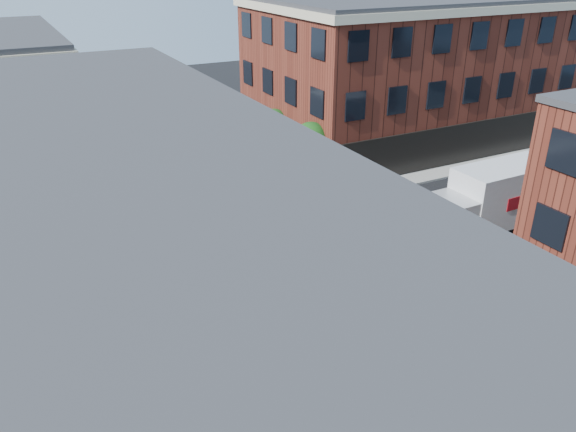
{
  "coord_description": "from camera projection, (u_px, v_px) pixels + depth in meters",
  "views": [
    {
      "loc": [
        -11.92,
        -23.65,
        15.7
      ],
      "look_at": [
        0.94,
        1.0,
        2.5
      ],
      "focal_mm": 35.0,
      "sensor_mm": 36.0,
      "label": 1
    }
  ],
  "objects": [
    {
      "name": "box_truck",
      "position": [
        494.0,
        199.0,
        33.77
      ],
      "size": [
        9.2,
        2.95,
        4.13
      ],
      "rotation": [
        0.0,
        0.0,
        0.01
      ],
      "color": "silver",
      "rests_on": "ground"
    },
    {
      "name": "signal_pole",
      "position": [
        203.0,
        324.0,
        21.27
      ],
      "size": [
        1.29,
        1.24,
        4.6
      ],
      "color": "black",
      "rests_on": "ground"
    },
    {
      "name": "building_ne",
      "position": [
        406.0,
        72.0,
        49.46
      ],
      "size": [
        25.0,
        16.0,
        12.0
      ],
      "primitive_type": "cube",
      "color": "#4F1D13",
      "rests_on": "ground"
    },
    {
      "name": "sidewalk_ne",
      "position": [
        373.0,
        122.0,
        56.22
      ],
      "size": [
        30.0,
        30.0,
        0.15
      ],
      "primitive_type": "cube",
      "color": "gray",
      "rests_on": "ground"
    },
    {
      "name": "traffic_cone",
      "position": [
        229.0,
        352.0,
        23.71
      ],
      "size": [
        0.44,
        0.44,
        0.7
      ],
      "rotation": [
        0.0,
        0.0,
        -0.19
      ],
      "color": "red",
      "rests_on": "ground"
    },
    {
      "name": "tree_near",
      "position": [
        312.0,
        142.0,
        40.45
      ],
      "size": [
        2.69,
        2.69,
        4.49
      ],
      "color": "black",
      "rests_on": "ground"
    },
    {
      "name": "ground",
      "position": [
        281.0,
        268.0,
        30.66
      ],
      "size": [
        120.0,
        120.0,
        0.0
      ],
      "primitive_type": "plane",
      "color": "black",
      "rests_on": "ground"
    },
    {
      "name": "tree_far",
      "position": [
        275.0,
        125.0,
        45.38
      ],
      "size": [
        2.43,
        2.43,
        4.07
      ],
      "color": "black",
      "rests_on": "ground"
    }
  ]
}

